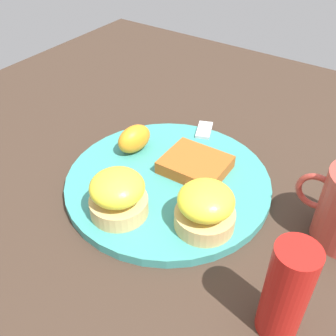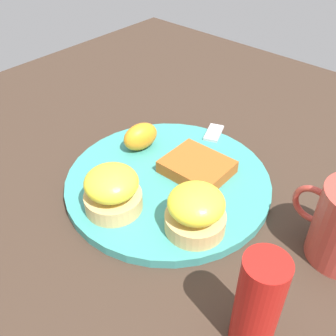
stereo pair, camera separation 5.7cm
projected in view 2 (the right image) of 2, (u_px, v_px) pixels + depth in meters
ground_plane at (168, 185)px, 0.59m from camera, size 1.10×1.10×0.00m
plate at (168, 182)px, 0.59m from camera, size 0.30×0.30×0.01m
sandwich_benedict_left at (112, 190)px, 0.52m from camera, size 0.08×0.08×0.06m
sandwich_benedict_right at (196, 211)px, 0.49m from camera, size 0.08×0.08×0.06m
hashbrown_patty at (197, 167)px, 0.59m from camera, size 0.10×0.08×0.02m
orange_wedge at (140, 137)px, 0.63m from camera, size 0.05×0.07×0.04m
fork at (201, 159)px, 0.62m from camera, size 0.10×0.23×0.00m
condiment_bottle at (258, 304)px, 0.37m from camera, size 0.04×0.04×0.12m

